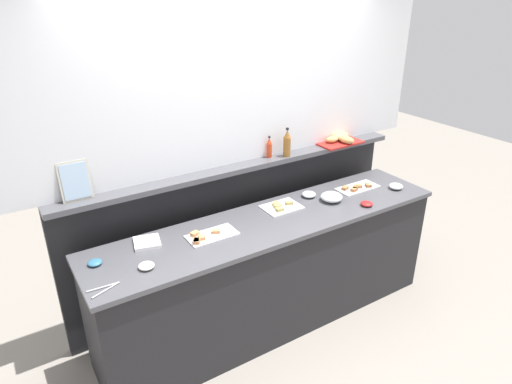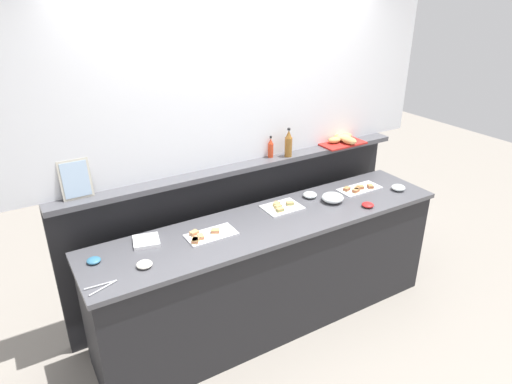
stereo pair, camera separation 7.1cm
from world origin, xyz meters
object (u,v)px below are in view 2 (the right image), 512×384
Objects in this scene: sandwich_platter_front at (208,235)px; hot_sauce_bottle at (271,148)px; condiment_bowl_dark at (144,264)px; napkin_stack at (146,241)px; bread_basket at (342,140)px; glass_bowl_small at (333,198)px; glass_bowl_large at (398,188)px; sandwich_platter_rear at (282,207)px; condiment_bowl_red at (94,260)px; glass_bowl_medium at (310,195)px; serving_tongs at (103,286)px; sandwich_platter_side at (359,189)px; vinegar_bottle_amber at (288,144)px; condiment_bowl_cream at (368,205)px; framed_picture at (76,179)px.

hot_sauce_bottle reaches higher than sandwich_platter_front.
condiment_bowl_dark reaches higher than napkin_stack.
sandwich_platter_front is 1.57m from bread_basket.
glass_bowl_small is at bearing -0.74° from sandwich_platter_front.
glass_bowl_large is at bearing -7.26° from napkin_stack.
sandwich_platter_rear is at bearing 167.64° from glass_bowl_large.
napkin_stack is at bearing 10.02° from condiment_bowl_red.
glass_bowl_large is 1.02× the size of glass_bowl_medium.
sandwich_platter_front reaches higher than napkin_stack.
serving_tongs is (-2.46, -0.08, -0.02)m from glass_bowl_large.
glass_bowl_small is at bearing 4.26° from condiment_bowl_dark.
condiment_bowl_dark is at bearing -169.52° from glass_bowl_medium.
sandwich_platter_side is 0.72m from vinegar_bottle_amber.
glass_bowl_small is 1.58m from condiment_bowl_dark.
vinegar_bottle_amber reaches higher than condiment_bowl_cream.
glass_bowl_large is 2.46m from condiment_bowl_red.
framed_picture reaches higher than bread_basket.
hot_sauce_bottle is at bearing 126.57° from glass_bowl_small.
napkin_stack is (-1.81, 0.09, 0.00)m from sandwich_platter_side.
sandwich_platter_side is 2.20× the size of napkin_stack.
glass_bowl_medium is 0.65× the size of glass_bowl_small.
sandwich_platter_side is 1.07× the size of sandwich_platter_front.
framed_picture is (-1.81, 0.44, 0.40)m from glass_bowl_small.
hot_sauce_bottle is (0.77, 0.41, 0.37)m from sandwich_platter_front.
glass_bowl_small is 1.77× the size of condiment_bowl_dark.
napkin_stack is at bearing -170.50° from vinegar_bottle_amber.
sandwich_platter_rear is at bearing 11.08° from condiment_bowl_dark.
condiment_bowl_red reaches higher than serving_tongs.
condiment_bowl_dark is 0.42× the size of vinegar_bottle_amber.
sandwich_platter_front reaches higher than condiment_bowl_dark.
condiment_bowl_red is at bearing 171.41° from condiment_bowl_cream.
sandwich_platter_side is 2.22m from framed_picture.
condiment_bowl_red is at bearing -167.50° from hot_sauce_bottle.
glass_bowl_large is at bearing -4.27° from sandwich_platter_front.
condiment_bowl_cream is at bearing -12.52° from napkin_stack.
sandwich_platter_rear is at bearing -131.25° from vinegar_bottle_amber.
condiment_bowl_cream is at bearing -58.40° from vinegar_bottle_amber.
sandwich_platter_side is (0.75, -0.05, 0.00)m from sandwich_platter_rear.
sandwich_platter_side is 1.92m from condiment_bowl_dark.
napkin_stack is (-1.07, 0.04, 0.00)m from sandwich_platter_rear.
glass_bowl_large is (0.28, -0.17, 0.01)m from sandwich_platter_side.
condiment_bowl_dark is at bearing -165.01° from sandwich_platter_front.
hot_sauce_bottle is 0.68× the size of framed_picture.
sandwich_platter_front is 1.47× the size of vinegar_bottle_amber.
serving_tongs is at bearing -168.15° from sandwich_platter_rear.
condiment_bowl_cream is 2.03m from condiment_bowl_red.
sandwich_platter_front is 1.99× the size of glass_bowl_small.
framed_picture is (-2.42, 0.55, 0.41)m from glass_bowl_large.
glass_bowl_medium is 0.46m from condiment_bowl_cream.
condiment_bowl_cream is 0.37× the size of framed_picture.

